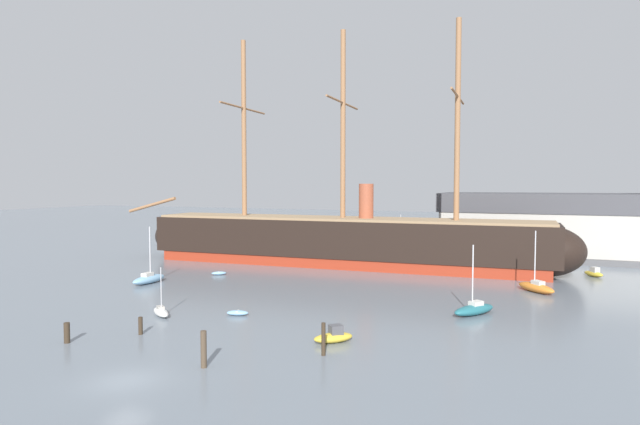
% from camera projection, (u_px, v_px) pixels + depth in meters
% --- Properties ---
extents(ground_plane, '(400.00, 400.00, 0.00)m').
position_uv_depth(ground_plane, '(126.00, 381.00, 32.35)').
color(ground_plane, slate).
extents(tall_ship, '(69.52, 15.04, 33.43)m').
position_uv_depth(tall_ship, '(343.00, 240.00, 77.71)').
color(tall_ship, maroon).
rests_on(tall_ship, ground).
extents(sailboat_foreground_left, '(3.29, 2.83, 4.38)m').
position_uv_depth(sailboat_foreground_left, '(161.00, 312.00, 48.25)').
color(sailboat_foreground_left, silver).
rests_on(sailboat_foreground_left, ground).
extents(motorboat_foreground_right, '(3.09, 3.06, 1.29)m').
position_uv_depth(motorboat_foreground_right, '(334.00, 336.00, 40.17)').
color(motorboat_foreground_right, gold).
rests_on(motorboat_foreground_right, ground).
extents(dinghy_near_centre, '(2.12, 1.43, 0.46)m').
position_uv_depth(dinghy_near_centre, '(238.00, 313.00, 48.38)').
color(dinghy_near_centre, '#7FB2D6').
rests_on(dinghy_near_centre, ground).
extents(sailboat_mid_left, '(1.65, 5.18, 6.70)m').
position_uv_depth(sailboat_mid_left, '(149.00, 279.00, 63.89)').
color(sailboat_mid_left, '#7FB2D6').
rests_on(sailboat_mid_left, ground).
extents(sailboat_mid_right, '(3.92, 4.87, 6.35)m').
position_uv_depth(sailboat_mid_right, '(474.00, 309.00, 48.56)').
color(sailboat_mid_right, '#236670').
rests_on(sailboat_mid_right, ground).
extents(dinghy_alongside_bow, '(1.99, 1.84, 0.45)m').
position_uv_depth(dinghy_alongside_bow, '(219.00, 273.00, 69.78)').
color(dinghy_alongside_bow, '#7FB2D6').
rests_on(dinghy_alongside_bow, ground).
extents(sailboat_alongside_stern, '(4.61, 4.81, 6.67)m').
position_uv_depth(sailboat_alongside_stern, '(536.00, 287.00, 58.73)').
color(sailboat_alongside_stern, orange).
rests_on(sailboat_alongside_stern, ground).
extents(sailboat_far_left, '(2.97, 3.31, 4.47)m').
position_uv_depth(sailboat_far_left, '(223.00, 250.00, 93.29)').
color(sailboat_far_left, '#236670').
rests_on(sailboat_far_left, ground).
extents(motorboat_far_right, '(2.74, 3.05, 1.22)m').
position_uv_depth(motorboat_far_right, '(594.00, 273.00, 68.59)').
color(motorboat_far_right, gold).
rests_on(motorboat_far_right, ground).
extents(sailboat_distant_centre, '(5.14, 2.62, 6.42)m').
position_uv_depth(sailboat_distant_centre, '(402.00, 249.00, 93.34)').
color(sailboat_distant_centre, '#7FB2D6').
rests_on(sailboat_distant_centre, ground).
extents(mooring_piling_nearest, '(0.34, 0.34, 1.38)m').
position_uv_depth(mooring_piling_nearest, '(141.00, 326.00, 42.27)').
color(mooring_piling_nearest, '#382B1E').
rests_on(mooring_piling_nearest, ground).
extents(mooring_piling_left_pair, '(0.39, 0.39, 2.40)m').
position_uv_depth(mooring_piling_left_pair, '(204.00, 349.00, 34.62)').
color(mooring_piling_left_pair, '#4C3D2D').
rests_on(mooring_piling_left_pair, ground).
extents(mooring_piling_right_pair, '(0.29, 0.29, 2.27)m').
position_uv_depth(mooring_piling_right_pair, '(323.00, 339.00, 37.07)').
color(mooring_piling_right_pair, '#382B1E').
rests_on(mooring_piling_right_pair, ground).
extents(mooring_piling_midwater, '(0.43, 0.43, 1.52)m').
position_uv_depth(mooring_piling_midwater, '(67.00, 333.00, 40.01)').
color(mooring_piling_midwater, '#382B1E').
rests_on(mooring_piling_midwater, ground).
extents(dockside_warehouse_right, '(52.11, 16.96, 16.14)m').
position_uv_depth(dockside_warehouse_right, '(600.00, 226.00, 84.34)').
color(dockside_warehouse_right, '#565659').
rests_on(dockside_warehouse_right, ground).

